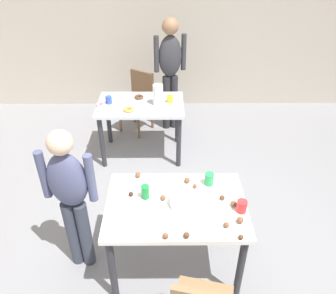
# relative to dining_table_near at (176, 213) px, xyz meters

# --- Properties ---
(ground_plane) EXTENTS (6.40, 6.40, 0.00)m
(ground_plane) POSITION_rel_dining_table_near_xyz_m (0.04, 0.15, -0.65)
(ground_plane) COLOR gray
(wall_back) EXTENTS (6.40, 0.10, 2.60)m
(wall_back) POSITION_rel_dining_table_near_xyz_m (0.04, 3.35, 0.65)
(wall_back) COLOR #BCB2A3
(wall_back) RESTS_ON ground_plane
(dining_table_near) EXTENTS (1.13, 0.78, 0.75)m
(dining_table_near) POSITION_rel_dining_table_near_xyz_m (0.00, 0.00, 0.00)
(dining_table_near) COLOR white
(dining_table_near) RESTS_ON ground_plane
(dining_table_far) EXTENTS (1.07, 0.69, 0.75)m
(dining_table_far) POSITION_rel_dining_table_near_xyz_m (-0.40, 1.80, -0.01)
(dining_table_far) COLOR silver
(dining_table_far) RESTS_ON ground_plane
(chair_far_table) EXTENTS (0.55, 0.55, 0.87)m
(chair_far_table) POSITION_rel_dining_table_near_xyz_m (-0.48, 2.49, -0.15)
(chair_far_table) COLOR brown
(chair_far_table) RESTS_ON ground_plane
(person_girl_near) EXTENTS (0.46, 0.24, 1.42)m
(person_girl_near) POSITION_rel_dining_table_near_xyz_m (-0.85, 0.04, 0.20)
(person_girl_near) COLOR #383D4C
(person_girl_near) RESTS_ON ground_plane
(person_adult_far) EXTENTS (0.45, 0.27, 1.62)m
(person_adult_far) POSITION_rel_dining_table_near_xyz_m (-0.02, 2.51, 0.33)
(person_adult_far) COLOR #28282D
(person_adult_far) RESTS_ON ground_plane
(mixing_bowl) EXTENTS (0.21, 0.21, 0.08)m
(mixing_bowl) POSITION_rel_dining_table_near_xyz_m (0.05, -0.01, 0.15)
(mixing_bowl) COLOR white
(mixing_bowl) RESTS_ON dining_table_near
(soda_can) EXTENTS (0.07, 0.07, 0.12)m
(soda_can) POSITION_rel_dining_table_near_xyz_m (-0.25, 0.08, 0.17)
(soda_can) COLOR #198438
(soda_can) RESTS_ON dining_table_near
(fork_near) EXTENTS (0.17, 0.02, 0.01)m
(fork_near) POSITION_rel_dining_table_near_xyz_m (-0.44, 0.28, 0.11)
(fork_near) COLOR silver
(fork_near) RESTS_ON dining_table_near
(cup_near_0) EXTENTS (0.08, 0.08, 0.11)m
(cup_near_0) POSITION_rel_dining_table_near_xyz_m (0.29, 0.24, 0.16)
(cup_near_0) COLOR green
(cup_near_0) RESTS_ON dining_table_near
(cup_near_1) EXTENTS (0.08, 0.08, 0.10)m
(cup_near_1) POSITION_rel_dining_table_near_xyz_m (0.51, -0.09, 0.15)
(cup_near_1) COLOR red
(cup_near_1) RESTS_ON dining_table_near
(cake_ball_0) EXTENTS (0.05, 0.05, 0.05)m
(cake_ball_0) POSITION_rel_dining_table_near_xyz_m (-0.08, -0.35, 0.13)
(cake_ball_0) COLOR brown
(cake_ball_0) RESTS_ON dining_table_near
(cake_ball_1) EXTENTS (0.05, 0.05, 0.05)m
(cake_ball_1) POSITION_rel_dining_table_near_xyz_m (0.10, 0.27, 0.13)
(cake_ball_1) COLOR brown
(cake_ball_1) RESTS_ON dining_table_near
(cake_ball_2) EXTENTS (0.05, 0.05, 0.05)m
(cake_ball_2) POSITION_rel_dining_table_near_xyz_m (0.46, -0.03, 0.13)
(cake_ball_2) COLOR brown
(cake_ball_2) RESTS_ON dining_table_near
(cake_ball_3) EXTENTS (0.05, 0.05, 0.05)m
(cake_ball_3) POSITION_rel_dining_table_near_xyz_m (-0.33, 0.34, 0.13)
(cake_ball_3) COLOR brown
(cake_ball_3) RESTS_ON dining_table_near
(cake_ball_4) EXTENTS (0.05, 0.05, 0.05)m
(cake_ball_4) POSITION_rel_dining_table_near_xyz_m (0.48, -0.21, 0.13)
(cake_ball_4) COLOR brown
(cake_ball_4) RESTS_ON dining_table_near
(cake_ball_5) EXTENTS (0.04, 0.04, 0.04)m
(cake_ball_5) POSITION_rel_dining_table_near_xyz_m (-0.37, 0.10, 0.12)
(cake_ball_5) COLOR #3D2319
(cake_ball_5) RESTS_ON dining_table_near
(cake_ball_6) EXTENTS (0.04, 0.04, 0.04)m
(cake_ball_6) POSITION_rel_dining_table_near_xyz_m (0.37, -0.25, 0.13)
(cake_ball_6) COLOR brown
(cake_ball_6) RESTS_ON dining_table_near
(cake_ball_7) EXTENTS (0.04, 0.04, 0.04)m
(cake_ball_7) POSITION_rel_dining_table_near_xyz_m (0.46, -0.37, 0.12)
(cake_ball_7) COLOR brown
(cake_ball_7) RESTS_ON dining_table_near
(cake_ball_8) EXTENTS (0.05, 0.05, 0.05)m
(cake_ball_8) POSITION_rel_dining_table_near_xyz_m (0.07, -0.35, 0.13)
(cake_ball_8) COLOR brown
(cake_ball_8) RESTS_ON dining_table_near
(cake_ball_9) EXTENTS (0.05, 0.05, 0.05)m
(cake_ball_9) POSITION_rel_dining_table_near_xyz_m (-0.10, 0.05, 0.13)
(cake_ball_9) COLOR brown
(cake_ball_9) RESTS_ON dining_table_near
(cake_ball_10) EXTENTS (0.04, 0.04, 0.04)m
(cake_ball_10) POSITION_rel_dining_table_near_xyz_m (0.38, 0.05, 0.13)
(cake_ball_10) COLOR brown
(cake_ball_10) RESTS_ON dining_table_near
(cake_ball_11) EXTENTS (0.04, 0.04, 0.04)m
(cake_ball_11) POSITION_rel_dining_table_near_xyz_m (0.17, 0.20, 0.12)
(cake_ball_11) COLOR brown
(cake_ball_11) RESTS_ON dining_table_near
(pitcher_far) EXTENTS (0.13, 0.13, 0.26)m
(pitcher_far) POSITION_rel_dining_table_near_xyz_m (-0.17, 1.77, 0.23)
(pitcher_far) COLOR white
(pitcher_far) RESTS_ON dining_table_far
(cup_far_0) EXTENTS (0.08, 0.08, 0.10)m
(cup_far_0) POSITION_rel_dining_table_near_xyz_m (-0.79, 1.80, 0.15)
(cup_far_0) COLOR #3351B2
(cup_far_0) RESTS_ON dining_table_far
(cup_far_1) EXTENTS (0.08, 0.08, 0.09)m
(cup_far_1) POSITION_rel_dining_table_near_xyz_m (-0.03, 1.83, 0.15)
(cup_far_1) COLOR yellow
(cup_far_1) RESTS_ON dining_table_far
(donut_far_0) EXTENTS (0.12, 0.12, 0.03)m
(donut_far_0) POSITION_rel_dining_table_near_xyz_m (-0.42, 1.95, 0.12)
(donut_far_0) COLOR brown
(donut_far_0) RESTS_ON dining_table_far
(donut_far_1) EXTENTS (0.11, 0.11, 0.03)m
(donut_far_1) POSITION_rel_dining_table_near_xyz_m (-0.12, 2.01, 0.12)
(donut_far_1) COLOR white
(donut_far_1) RESTS_ON dining_table_far
(donut_far_2) EXTENTS (0.12, 0.12, 0.04)m
(donut_far_2) POSITION_rel_dining_table_near_xyz_m (-0.88, 1.73, 0.12)
(donut_far_2) COLOR pink
(donut_far_2) RESTS_ON dining_table_far
(donut_far_3) EXTENTS (0.14, 0.14, 0.04)m
(donut_far_3) POSITION_rel_dining_table_near_xyz_m (-0.85, 1.62, 0.12)
(donut_far_3) COLOR white
(donut_far_3) RESTS_ON dining_table_far
(donut_far_4) EXTENTS (0.13, 0.13, 0.04)m
(donut_far_4) POSITION_rel_dining_table_near_xyz_m (-0.52, 1.60, 0.12)
(donut_far_4) COLOR gold
(donut_far_4) RESTS_ON dining_table_far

